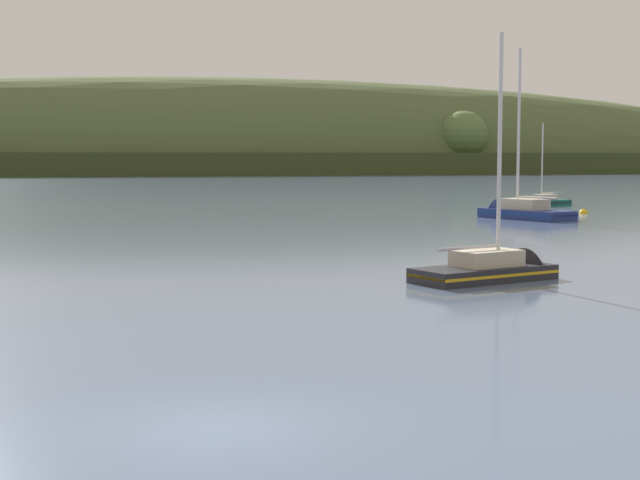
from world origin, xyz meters
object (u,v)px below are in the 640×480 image
sailboat_far_left (541,204)px  mooring_buoy_off_fishing_boat (583,213)px  sailboat_near_mooring (516,215)px  sailboat_midwater_white (500,274)px

sailboat_far_left → mooring_buoy_off_fishing_boat: size_ratio=10.80×
sailboat_far_left → mooring_buoy_off_fishing_boat: 11.64m
sailboat_near_mooring → sailboat_midwater_white: sailboat_near_mooring is taller
sailboat_near_mooring → sailboat_midwater_white: size_ratio=1.36×
sailboat_near_mooring → sailboat_far_left: bearing=-53.8°
mooring_buoy_off_fishing_boat → sailboat_far_left: bearing=85.2°
sailboat_far_left → mooring_buoy_off_fishing_boat: sailboat_far_left is taller
sailboat_near_mooring → sailboat_midwater_white: (-14.54, -35.61, -0.04)m
sailboat_near_mooring → sailboat_far_left: sailboat_near_mooring is taller
sailboat_near_mooring → sailboat_far_left: 19.14m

